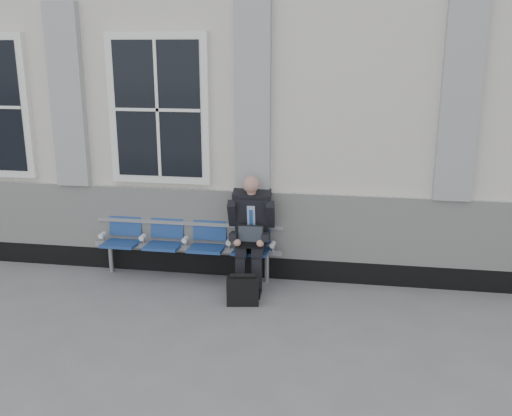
# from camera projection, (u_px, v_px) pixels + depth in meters

# --- Properties ---
(ground) EXTENTS (70.00, 70.00, 0.00)m
(ground) POSITION_uv_depth(u_px,v_px,m) (98.00, 314.00, 6.69)
(ground) COLOR slate
(ground) RESTS_ON ground
(station_building) EXTENTS (14.40, 4.40, 4.49)m
(station_building) POSITION_uv_depth(u_px,v_px,m) (177.00, 99.00, 9.41)
(station_building) COLOR beige
(station_building) RESTS_ON ground
(bench) EXTENTS (2.60, 0.47, 0.91)m
(bench) POSITION_uv_depth(u_px,v_px,m) (187.00, 238.00, 7.69)
(bench) COLOR #9EA0A3
(bench) RESTS_ON ground
(businessman) EXTENTS (0.61, 0.82, 1.47)m
(businessman) POSITION_uv_depth(u_px,v_px,m) (251.00, 227.00, 7.35)
(businessman) COLOR black
(businessman) RESTS_ON ground
(briefcase) EXTENTS (0.41, 0.23, 0.40)m
(briefcase) POSITION_uv_depth(u_px,v_px,m) (243.00, 290.00, 6.91)
(briefcase) COLOR black
(briefcase) RESTS_ON ground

